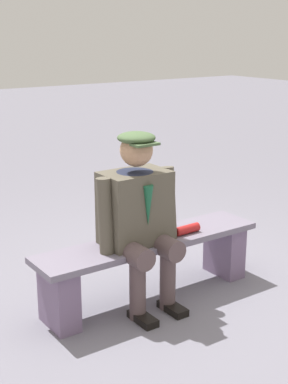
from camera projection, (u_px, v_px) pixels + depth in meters
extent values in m
plane|color=slate|center=(150.00, 297.00, 4.07)|extent=(30.00, 30.00, 0.00)
cube|color=slate|center=(150.00, 241.00, 3.95)|extent=(1.72, 0.38, 0.04)
cube|color=slate|center=(224.00, 249.00, 4.40)|extent=(0.16, 0.32, 0.41)
cube|color=slate|center=(59.00, 297.00, 3.61)|extent=(0.16, 0.32, 0.41)
cube|color=#534D3F|center=(135.00, 208.00, 3.80)|extent=(0.45, 0.30, 0.50)
cylinder|color=#1E2338|center=(135.00, 176.00, 3.74)|extent=(0.25, 0.25, 0.06)
cone|color=#195938|center=(148.00, 206.00, 3.67)|extent=(0.07, 0.07, 0.28)
sphere|color=tan|center=(136.00, 150.00, 3.67)|extent=(0.22, 0.22, 0.22)
ellipsoid|color=#425835|center=(136.00, 138.00, 3.65)|extent=(0.25, 0.25, 0.08)
cube|color=#425835|center=(145.00, 144.00, 3.58)|extent=(0.18, 0.10, 0.02)
cylinder|color=#574546|center=(159.00, 243.00, 3.86)|extent=(0.15, 0.42, 0.15)
cylinder|color=#574546|center=(168.00, 278.00, 3.84)|extent=(0.11, 0.11, 0.45)
cube|color=black|center=(173.00, 308.00, 3.84)|extent=(0.10, 0.24, 0.05)
cylinder|color=#534D3F|center=(169.00, 206.00, 3.92)|extent=(0.12, 0.17, 0.56)
cylinder|color=#574546|center=(129.00, 251.00, 3.72)|extent=(0.15, 0.42, 0.15)
cylinder|color=#574546|center=(138.00, 288.00, 3.70)|extent=(0.11, 0.11, 0.45)
cube|color=black|center=(143.00, 318.00, 3.71)|extent=(0.10, 0.24, 0.05)
cylinder|color=#534D3F|center=(106.00, 220.00, 3.64)|extent=(0.11, 0.14, 0.56)
cylinder|color=#B21E1E|center=(187.00, 229.00, 4.03)|extent=(0.21, 0.07, 0.06)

